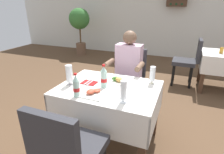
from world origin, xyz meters
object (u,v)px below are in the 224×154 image
Objects in this scene: main_dining_table at (109,101)px; potted_plant_corner at (79,23)px; cola_bottle_secondary at (76,87)px; background_table_tumbler at (222,50)px; chair_near_camera_side at (68,150)px; napkin_cutlery_set at (89,82)px; chair_far_diner_seat at (129,78)px; beer_glass_right at (69,75)px; cola_bottle_primary at (104,77)px; background_dining_table at (224,63)px; background_chair_left at (189,59)px; plate_far_diner at (118,80)px; beer_glass_left at (123,92)px; seated_diner_far at (127,70)px; plate_near_camera at (93,93)px; beer_glass_middle at (152,75)px.

potted_plant_corner reaches higher than main_dining_table.
background_table_tumbler is at bearing 57.63° from cola_bottle_secondary.
chair_near_camera_side is 5.06× the size of napkin_cutlery_set.
chair_far_diner_seat is 4.01× the size of cola_bottle_secondary.
beer_glass_right is at bearing -166.21° from main_dining_table.
cola_bottle_primary is 0.31× the size of background_dining_table.
chair_far_diner_seat is 0.84m from napkin_cutlery_set.
background_chair_left is (1.08, 2.19, -0.19)m from napkin_cutlery_set.
background_table_tumbler reaches higher than plate_far_diner.
background_chair_left is at bearing 67.71° from cola_bottle_secondary.
potted_plant_corner is (-2.12, 3.70, 0.18)m from beer_glass_right.
napkin_cutlery_set reaches higher than background_dining_table.
plate_far_diner is 0.91× the size of cola_bottle_primary.
beer_glass_left reaches higher than background_table_tumbler.
beer_glass_left is at bearing -74.90° from seated_diner_far.
beer_glass_left reaches higher than plate_far_diner.
chair_far_diner_seat reaches higher than plate_near_camera.
beer_glass_right is 0.24m from napkin_cutlery_set.
chair_far_diner_seat is 2.03m from background_dining_table.
background_table_tumbler is at bearing 46.96° from seated_diner_far.
background_chair_left reaches higher than background_table_tumbler.
potted_plant_corner is at bearing 122.65° from napkin_cutlery_set.
main_dining_table is at bearing 70.46° from plate_near_camera.
chair_near_camera_side is at bearing -92.47° from plate_far_diner.
seated_diner_far is 5.84× the size of beer_glass_left.
plate_near_camera is at bearing 172.55° from beer_glass_left.
plate_far_diner is 0.33m from napkin_cutlery_set.
seated_diner_far is at bearing -89.14° from chair_far_diner_seat.
cola_bottle_secondary is 0.36m from napkin_cutlery_set.
plate_far_diner is 1.23× the size of napkin_cutlery_set.
beer_glass_right is 0.31m from cola_bottle_secondary.
cola_bottle_primary reaches higher than chair_far_diner_seat.
background_chair_left reaches higher than background_dining_table.
plate_far_diner reaches higher than background_dining_table.
beer_glass_right is (-0.85, -0.38, 0.01)m from beer_glass_middle.
main_dining_table is 0.47m from cola_bottle_secondary.
chair_near_camera_side is at bearing -82.45° from plate_near_camera.
main_dining_table is at bearing -110.68° from background_chair_left.
potted_plant_corner reaches higher than plate_near_camera.
cola_bottle_primary reaches higher than plate_near_camera.
cola_bottle_secondary is at bearing -116.33° from plate_far_diner.
plate_far_diner is 1.03× the size of beer_glass_right.
napkin_cutlery_set is at bearing 151.22° from beer_glass_left.
plate_near_camera is 1.34× the size of napkin_cutlery_set.
chair_far_diner_seat is 4.10× the size of plate_far_diner.
seated_diner_far reaches higher than cola_bottle_secondary.
chair_near_camera_side is 0.87m from napkin_cutlery_set.
beer_glass_right is at bearing 121.71° from chair_near_camera_side.
background_dining_table is 0.28m from background_table_tumbler.
beer_glass_middle is 0.24× the size of background_dining_table.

